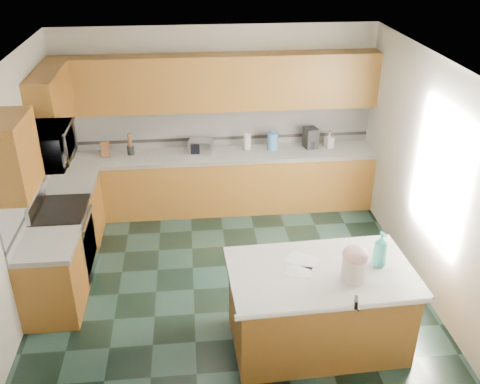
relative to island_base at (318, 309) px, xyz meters
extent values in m
plane|color=black|center=(-0.82, 1.01, -0.43)|extent=(4.60, 4.60, 0.00)
plane|color=white|center=(-0.82, 1.01, 2.27)|extent=(4.60, 4.60, 0.00)
cube|color=silver|center=(-0.82, 3.33, 0.92)|extent=(4.60, 0.04, 2.70)
cube|color=silver|center=(-0.82, -1.31, 0.92)|extent=(4.60, 0.04, 2.70)
cube|color=silver|center=(-3.14, 1.01, 0.92)|extent=(0.04, 4.60, 2.70)
cube|color=silver|center=(1.50, 1.01, 0.92)|extent=(0.04, 4.60, 2.70)
cube|color=#5E350F|center=(-0.82, 3.01, 0.00)|extent=(4.60, 0.60, 0.86)
cube|color=white|center=(-0.82, 3.01, 0.46)|extent=(4.60, 0.64, 0.06)
cube|color=#5E350F|center=(-0.82, 3.15, 1.51)|extent=(4.60, 0.33, 0.78)
cube|color=silver|center=(-0.82, 3.30, 0.81)|extent=(4.60, 0.02, 0.63)
cube|color=black|center=(-0.82, 3.29, 0.61)|extent=(4.60, 0.01, 0.05)
cube|color=#5E350F|center=(-2.82, 2.30, 0.00)|extent=(0.60, 0.82, 0.86)
cube|color=white|center=(-2.82, 2.30, 0.46)|extent=(0.64, 0.82, 0.06)
cube|color=#5E350F|center=(-2.82, 0.77, 0.00)|extent=(0.60, 0.72, 0.86)
cube|color=white|center=(-2.82, 0.77, 0.46)|extent=(0.64, 0.72, 0.06)
cube|color=silver|center=(-3.11, 1.56, 0.81)|extent=(0.02, 2.30, 0.63)
cube|color=black|center=(-3.10, 1.56, 0.61)|extent=(0.01, 2.30, 0.05)
cube|color=#5E350F|center=(-2.96, 2.44, 1.51)|extent=(0.33, 1.09, 0.78)
cube|color=#5E350F|center=(-2.96, 0.77, 1.51)|extent=(0.33, 0.72, 0.78)
cube|color=#B7B7BC|center=(-2.82, 1.51, 0.01)|extent=(0.60, 0.76, 0.88)
cube|color=black|center=(-2.53, 1.51, -0.03)|extent=(0.02, 0.68, 0.55)
cube|color=black|center=(-2.82, 1.51, 0.47)|extent=(0.62, 0.78, 0.04)
cylinder|color=#B7B7BC|center=(-2.50, 1.51, 0.35)|extent=(0.02, 0.66, 0.02)
cube|color=#B7B7BC|center=(-3.08, 1.51, 0.59)|extent=(0.06, 0.76, 0.18)
imported|color=#B7B7BC|center=(-2.82, 1.51, 1.30)|extent=(0.50, 0.73, 0.41)
cube|color=#5E350F|center=(0.00, 0.00, 0.00)|extent=(1.76, 1.05, 0.86)
cube|color=white|center=(0.00, 0.00, 0.46)|extent=(1.87, 1.16, 0.06)
cylinder|color=white|center=(0.00, -0.54, 0.46)|extent=(1.83, 0.13, 0.06)
cylinder|color=silver|center=(0.26, -0.17, 0.61)|extent=(0.28, 0.28, 0.24)
ellipsoid|color=#D99A9E|center=(0.26, -0.17, 0.77)|extent=(0.25, 0.25, 0.16)
cylinder|color=tan|center=(0.26, -0.17, 0.82)|extent=(0.08, 0.03, 0.03)
sphere|color=tan|center=(0.22, -0.17, 0.82)|extent=(0.04, 0.04, 0.04)
sphere|color=tan|center=(0.31, -0.17, 0.82)|extent=(0.04, 0.04, 0.04)
imported|color=#3CB7B0|center=(0.59, 0.03, 0.68)|extent=(0.18, 0.18, 0.38)
cube|color=white|center=(-0.22, 0.00, 0.49)|extent=(0.29, 0.25, 0.00)
cube|color=white|center=(-0.15, 0.20, 0.49)|extent=(0.39, 0.37, 0.00)
cube|color=black|center=(0.19, -0.52, 0.50)|extent=(0.06, 0.10, 0.09)
cylinder|color=black|center=(0.19, -0.58, 0.48)|extent=(0.02, 0.07, 0.02)
cube|color=#472814|center=(-2.46, 3.06, 0.60)|extent=(0.12, 0.16, 0.23)
cylinder|color=black|center=(-2.10, 3.09, 0.55)|extent=(0.10, 0.10, 0.13)
cylinder|color=#472814|center=(-2.10, 3.09, 0.71)|extent=(0.06, 0.06, 0.19)
cube|color=#B7B7BC|center=(-1.08, 3.06, 0.59)|extent=(0.38, 0.30, 0.19)
cube|color=black|center=(-1.08, 2.95, 0.59)|extent=(0.29, 0.01, 0.15)
cylinder|color=white|center=(-0.39, 3.11, 0.61)|extent=(0.10, 0.10, 0.24)
cylinder|color=#B7B7BC|center=(-0.39, 3.11, 0.50)|extent=(0.16, 0.16, 0.01)
cylinder|color=#4F86CA|center=(-0.01, 3.07, 0.62)|extent=(0.16, 0.16, 0.26)
cylinder|color=#4F86CA|center=(-0.01, 3.07, 0.77)|extent=(0.08, 0.08, 0.04)
cube|color=black|center=(0.56, 3.09, 0.64)|extent=(0.22, 0.23, 0.31)
cylinder|color=black|center=(0.56, 3.05, 0.55)|extent=(0.13, 0.13, 0.13)
imported|color=white|center=(0.84, 3.06, 0.61)|extent=(0.15, 0.15, 0.25)
cylinder|color=red|center=(0.84, 3.06, 0.75)|extent=(0.02, 0.02, 0.03)
cube|color=white|center=(1.47, 0.81, 1.07)|extent=(0.02, 1.40, 1.10)
camera|label=1|loc=(-1.22, -4.21, 3.60)|focal=40.00mm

